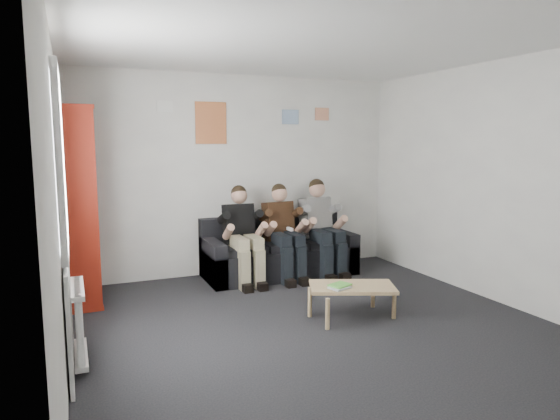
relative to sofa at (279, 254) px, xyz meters
name	(u,v)px	position (x,y,z in m)	size (l,w,h in m)	color
room_shell	(326,192)	(-0.41, -2.11, 1.07)	(5.00, 5.00, 5.00)	black
sofa	(279,254)	(0.00, 0.00, 0.00)	(2.03, 0.83, 0.78)	black
bookshelf	(81,206)	(-2.47, -0.16, 0.81)	(0.33, 0.98, 2.18)	maroon
coffee_table	(352,289)	(0.04, -1.86, 0.02)	(0.86, 0.47, 0.34)	tan
game_cases	(340,286)	(-0.12, -1.89, 0.08)	(0.23, 0.19, 0.03)	silver
person_left	(243,235)	(-0.57, -0.19, 0.34)	(0.38, 0.82, 1.25)	black
person_middle	(284,232)	(0.00, -0.19, 0.34)	(0.39, 0.82, 1.25)	#4B2D19
person_right	(322,228)	(0.57, -0.19, 0.36)	(0.41, 0.88, 1.30)	white
radiator	(79,322)	(-2.56, -1.91, 0.07)	(0.10, 0.64, 0.60)	white
window	(64,241)	(-2.64, -1.91, 0.75)	(0.05, 1.30, 2.36)	white
poster_large	(211,123)	(-0.81, 0.37, 1.77)	(0.42, 0.01, 0.55)	gold
poster_blue	(290,117)	(0.34, 0.37, 1.87)	(0.25, 0.01, 0.20)	#3B7FCB
poster_pink	(322,114)	(0.84, 0.37, 1.92)	(0.22, 0.01, 0.18)	#CB3F87
poster_sign	(165,106)	(-1.41, 0.37, 1.97)	(0.20, 0.01, 0.14)	white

